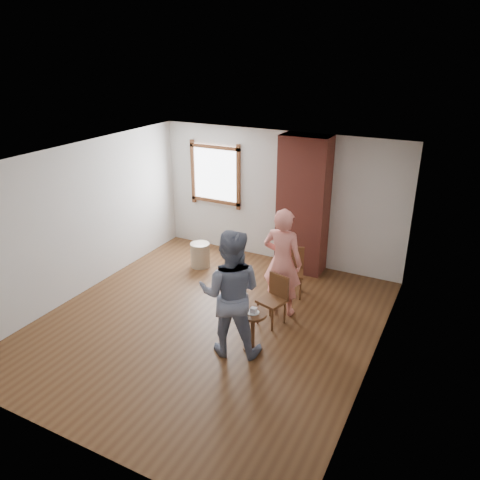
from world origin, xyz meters
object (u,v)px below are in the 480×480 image
at_px(dining_chair_left, 292,269).
at_px(dining_chair_right, 274,297).
at_px(man, 230,293).
at_px(side_table, 253,325).
at_px(person_pink, 282,262).
at_px(stoneware_crock, 200,255).

xyz_separation_m(dining_chair_left, dining_chair_right, (0.10, -1.00, -0.03)).
bearing_deg(man, dining_chair_right, -122.20).
xyz_separation_m(dining_chair_left, man, (-0.16, -1.96, 0.45)).
height_order(side_table, man, man).
bearing_deg(person_pink, stoneware_crock, -22.37).
bearing_deg(dining_chair_left, stoneware_crock, 155.20).
height_order(dining_chair_right, side_table, dining_chair_right).
distance_m(dining_chair_right, man, 1.11).
height_order(dining_chair_left, person_pink, person_pink).
relative_size(stoneware_crock, side_table, 0.81).
relative_size(side_table, man, 0.32).
distance_m(stoneware_crock, dining_chair_right, 2.42).
height_order(side_table, person_pink, person_pink).
xyz_separation_m(stoneware_crock, dining_chair_left, (2.00, -0.19, 0.23)).
xyz_separation_m(dining_chair_left, side_table, (0.11, -1.80, -0.07)).
xyz_separation_m(dining_chair_left, person_pink, (0.07, -0.65, 0.42)).
bearing_deg(stoneware_crock, person_pink, -22.29).
distance_m(stoneware_crock, man, 2.92).
distance_m(stoneware_crock, dining_chair_left, 2.02).
xyz_separation_m(dining_chair_right, person_pink, (-0.03, 0.35, 0.45)).
xyz_separation_m(stoneware_crock, man, (1.84, -2.16, 0.68)).
bearing_deg(man, dining_chair_left, -112.02).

